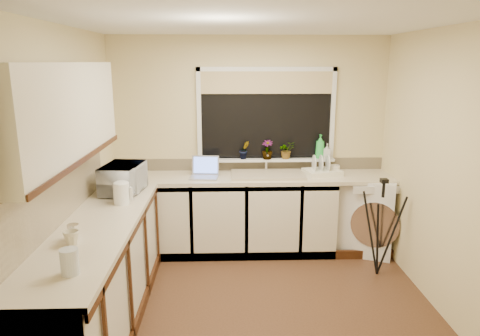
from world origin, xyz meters
name	(u,v)px	position (x,y,z in m)	size (l,w,h in m)	color
floor	(257,304)	(0.00, 0.00, 0.00)	(3.20, 3.20, 0.00)	brown
ceiling	(259,23)	(0.00, 0.00, 2.45)	(3.20, 3.20, 0.00)	white
wall_back	(249,143)	(0.00, 1.50, 1.23)	(3.20, 3.20, 0.00)	beige
wall_front	(279,248)	(0.00, -1.50, 1.23)	(3.20, 3.20, 0.00)	beige
wall_left	(67,176)	(-1.60, 0.00, 1.23)	(3.00, 3.00, 0.00)	beige
wall_right	(444,173)	(1.60, 0.00, 1.23)	(3.00, 3.00, 0.00)	beige
base_cabinet_back	(222,215)	(-0.33, 1.20, 0.43)	(2.55, 0.60, 0.86)	silver
base_cabinet_left	(100,280)	(-1.30, -0.30, 0.43)	(0.54, 2.40, 0.86)	silver
worktop_back	(250,178)	(0.00, 1.20, 0.88)	(3.20, 0.60, 0.04)	beige
worktop_left	(96,228)	(-1.30, -0.30, 0.88)	(0.60, 2.40, 0.04)	beige
upper_cabinet	(60,113)	(-1.44, -0.45, 1.80)	(0.28, 1.90, 0.70)	silver
splashback_left	(56,198)	(-1.59, -0.30, 1.12)	(0.02, 2.40, 0.45)	beige
splashback_back	(249,164)	(0.00, 1.49, 0.97)	(3.20, 0.02, 0.14)	beige
window_glass	(266,115)	(0.20, 1.49, 1.55)	(1.50, 0.02, 1.00)	black
window_blind	(267,83)	(0.20, 1.46, 1.92)	(1.50, 0.02, 0.25)	tan
windowsill	(266,160)	(0.20, 1.43, 1.04)	(1.60, 0.14, 0.03)	white
sink	(268,175)	(0.20, 1.20, 0.91)	(0.82, 0.46, 0.03)	tan
faucet	(266,162)	(0.20, 1.38, 1.02)	(0.03, 0.03, 0.24)	silver
washing_machine	(366,213)	(1.35, 1.19, 0.44)	(0.62, 0.60, 0.88)	white
laptop	(205,172)	(-0.51, 1.17, 0.96)	(0.33, 0.29, 0.23)	#9B9BA3
kettle	(122,194)	(-1.22, 0.24, 0.99)	(0.14, 0.14, 0.19)	white
dish_rack	(322,172)	(0.83, 1.23, 0.93)	(0.39, 0.29, 0.06)	white
tripod	(380,228)	(1.30, 0.55, 0.51)	(0.49, 0.49, 1.03)	black
glass_jug	(70,262)	(-1.22, -1.12, 0.98)	(0.11, 0.11, 0.16)	silver
steel_jar	(73,232)	(-1.38, -0.58, 0.96)	(0.08, 0.08, 0.11)	white
microwave	(123,178)	(-1.28, 0.61, 1.04)	(0.50, 0.34, 0.28)	white
plant_b	(244,150)	(-0.06, 1.41, 1.16)	(0.12, 0.09, 0.21)	#999999
plant_c	(267,150)	(0.21, 1.40, 1.16)	(0.12, 0.12, 0.22)	#999999
plant_d	(286,150)	(0.44, 1.42, 1.15)	(0.18, 0.16, 0.20)	#999999
soap_bottle_green	(320,146)	(0.84, 1.43, 1.19)	(0.11, 0.11, 0.28)	green
soap_bottle_clear	(327,151)	(0.91, 1.39, 1.14)	(0.08, 0.08, 0.18)	#999999
cup_back	(335,169)	(0.99, 1.30, 0.95)	(0.12, 0.12, 0.09)	white
cup_left	(71,238)	(-1.36, -0.67, 0.95)	(0.11, 0.11, 0.10)	beige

